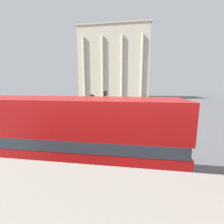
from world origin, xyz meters
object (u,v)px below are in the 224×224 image
object	(u,v)px
double_decker_bus	(64,139)
pedestrian_red	(165,119)
plaza_building_left	(115,65)
pedestrian_grey	(110,131)
traffic_light_far	(106,98)
traffic_light_near	(92,110)
traffic_light_mid	(104,101)

from	to	relation	value
double_decker_bus	pedestrian_red	distance (m)	13.39
plaza_building_left	pedestrian_grey	bearing A→B (deg)	-83.12
traffic_light_far	pedestrian_grey	bearing A→B (deg)	-77.96
plaza_building_left	pedestrian_red	size ratio (longest dim) A/B	14.57
plaza_building_left	traffic_light_near	size ratio (longest dim) A/B	6.38
traffic_light_far	pedestrian_red	size ratio (longest dim) A/B	2.26
traffic_light_mid	pedestrian_grey	distance (m)	9.01
traffic_light_far	pedestrian_grey	size ratio (longest dim) A/B	2.51
double_decker_bus	traffic_light_near	world-z (taller)	double_decker_bus
double_decker_bus	pedestrian_red	size ratio (longest dim) A/B	5.77
double_decker_bus	plaza_building_left	distance (m)	56.26
traffic_light_near	traffic_light_far	xyz separation A→B (m)	(-1.23, 13.37, -0.03)
traffic_light_near	pedestrian_red	distance (m)	8.79
traffic_light_mid	traffic_light_far	distance (m)	5.75
traffic_light_near	pedestrian_red	world-z (taller)	traffic_light_near
traffic_light_far	pedestrian_red	world-z (taller)	traffic_light_far
traffic_light_near	traffic_light_far	distance (m)	13.43
traffic_light_near	traffic_light_far	size ratio (longest dim) A/B	1.01
traffic_light_mid	double_decker_bus	bearing A→B (deg)	-86.11
traffic_light_far	pedestrian_grey	world-z (taller)	traffic_light_far
plaza_building_left	traffic_light_near	distance (m)	49.21
traffic_light_far	double_decker_bus	bearing A→B (deg)	-84.77
plaza_building_left	pedestrian_red	world-z (taller)	plaza_building_left
traffic_light_mid	pedestrian_red	distance (m)	8.67
double_decker_bus	traffic_light_near	xyz separation A→B (m)	(-0.65, 7.11, 0.30)
traffic_light_near	plaza_building_left	bearing A→B (deg)	94.87
traffic_light_far	pedestrian_red	xyz separation A→B (m)	(8.69, -9.03, -1.61)
double_decker_bus	traffic_light_mid	world-z (taller)	double_decker_bus
double_decker_bus	traffic_light_mid	bearing A→B (deg)	99.82
plaza_building_left	double_decker_bus	bearing A→B (deg)	-85.09
traffic_light_near	pedestrian_red	size ratio (longest dim) A/B	2.29
pedestrian_grey	traffic_light_near	bearing A→B (deg)	-49.90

